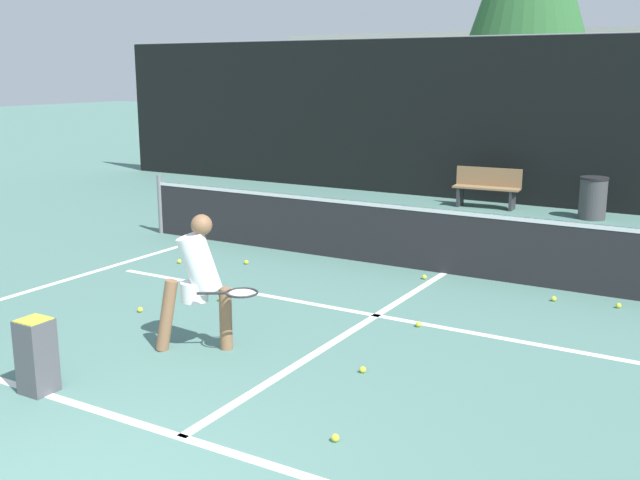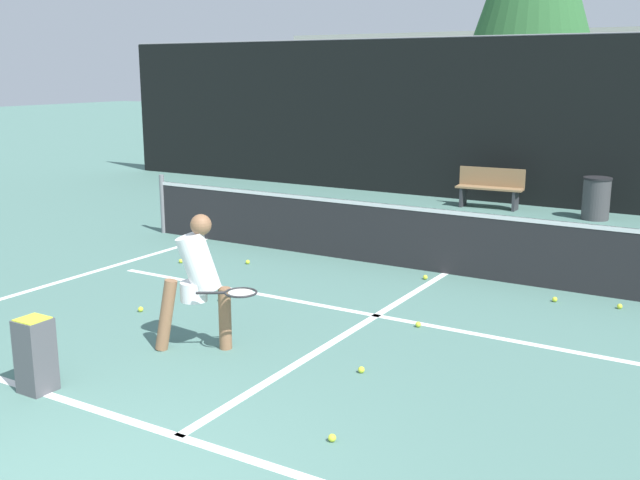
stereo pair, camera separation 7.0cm
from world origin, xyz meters
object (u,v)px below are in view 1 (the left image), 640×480
Objects in this scene: courtside_bench at (487,187)px; trash_bin at (593,198)px; player_practicing at (199,277)px; ball_hopper at (36,354)px.

courtside_bench is 2.23m from trash_bin.
player_practicing is 9.77m from courtside_bench.
player_practicing is at bearing -102.63° from trash_bin.
trash_bin is at bearing -8.10° from courtside_bench.
trash_bin is (2.15, 9.61, -0.38)m from player_practicing.
player_practicing is 1.75× the size of trash_bin.
trash_bin is at bearing 76.19° from ball_hopper.
player_practicing is 1.77m from ball_hopper.
ball_hopper is at bearing -103.81° from trash_bin.
player_practicing is 2.08× the size of ball_hopper.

